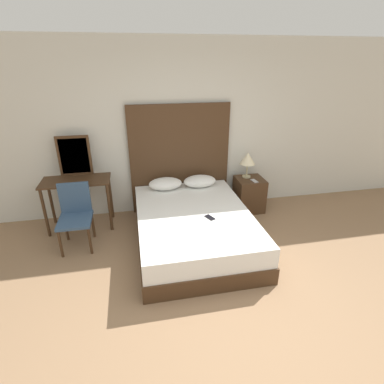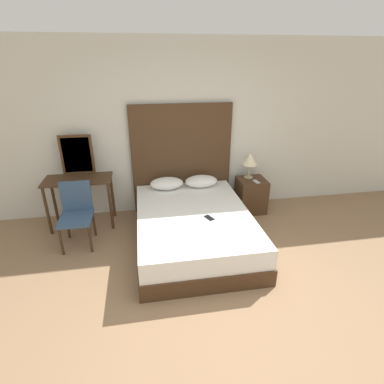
{
  "view_description": "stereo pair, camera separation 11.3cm",
  "coord_description": "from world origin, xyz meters",
  "px_view_note": "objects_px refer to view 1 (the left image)",
  "views": [
    {
      "loc": [
        -0.85,
        -1.92,
        2.39
      ],
      "look_at": [
        -0.11,
        1.71,
        0.73
      ],
      "focal_mm": 28.0,
      "sensor_mm": 36.0,
      "label": 1
    },
    {
      "loc": [
        -0.73,
        -1.94,
        2.39
      ],
      "look_at": [
        -0.11,
        1.71,
        0.73
      ],
      "focal_mm": 28.0,
      "sensor_mm": 36.0,
      "label": 2
    }
  ],
  "objects_px": {
    "nightstand": "(249,194)",
    "vanity_desk": "(77,189)",
    "bed": "(194,227)",
    "phone_on_bed": "(210,217)",
    "chair": "(75,213)",
    "table_lamp": "(248,159)",
    "phone_on_nightstand": "(254,181)"
  },
  "relations": [
    {
      "from": "nightstand",
      "to": "vanity_desk",
      "type": "height_order",
      "value": "vanity_desk"
    },
    {
      "from": "bed",
      "to": "vanity_desk",
      "type": "xyz_separation_m",
      "value": [
        -1.59,
        0.78,
        0.39
      ]
    },
    {
      "from": "phone_on_bed",
      "to": "chair",
      "type": "xyz_separation_m",
      "value": [
        -1.75,
        0.5,
        -0.0
      ]
    },
    {
      "from": "table_lamp",
      "to": "chair",
      "type": "xyz_separation_m",
      "value": [
        -2.66,
        -0.59,
        -0.4
      ]
    },
    {
      "from": "table_lamp",
      "to": "chair",
      "type": "height_order",
      "value": "table_lamp"
    },
    {
      "from": "bed",
      "to": "phone_on_bed",
      "type": "xyz_separation_m",
      "value": [
        0.18,
        -0.2,
        0.25
      ]
    },
    {
      "from": "phone_on_nightstand",
      "to": "vanity_desk",
      "type": "bearing_deg",
      "value": 178.12
    },
    {
      "from": "nightstand",
      "to": "vanity_desk",
      "type": "xyz_separation_m",
      "value": [
        -2.72,
        -0.02,
        0.35
      ]
    },
    {
      "from": "phone_on_bed",
      "to": "chair",
      "type": "height_order",
      "value": "chair"
    },
    {
      "from": "phone_on_bed",
      "to": "table_lamp",
      "type": "distance_m",
      "value": 1.48
    },
    {
      "from": "nightstand",
      "to": "phone_on_bed",
      "type": "bearing_deg",
      "value": -133.47
    },
    {
      "from": "bed",
      "to": "chair",
      "type": "xyz_separation_m",
      "value": [
        -1.57,
        0.3,
        0.25
      ]
    },
    {
      "from": "phone_on_bed",
      "to": "table_lamp",
      "type": "height_order",
      "value": "table_lamp"
    },
    {
      "from": "phone_on_nightstand",
      "to": "chair",
      "type": "xyz_separation_m",
      "value": [
        -2.72,
        -0.39,
        -0.09
      ]
    },
    {
      "from": "phone_on_bed",
      "to": "vanity_desk",
      "type": "height_order",
      "value": "vanity_desk"
    },
    {
      "from": "bed",
      "to": "phone_on_bed",
      "type": "distance_m",
      "value": 0.37
    },
    {
      "from": "phone_on_nightstand",
      "to": "chair",
      "type": "height_order",
      "value": "chair"
    },
    {
      "from": "phone_on_bed",
      "to": "vanity_desk",
      "type": "xyz_separation_m",
      "value": [
        -1.77,
        0.98,
        0.14
      ]
    },
    {
      "from": "chair",
      "to": "phone_on_bed",
      "type": "bearing_deg",
      "value": -15.99
    },
    {
      "from": "table_lamp",
      "to": "phone_on_nightstand",
      "type": "relative_size",
      "value": 2.67
    },
    {
      "from": "bed",
      "to": "table_lamp",
      "type": "bearing_deg",
      "value": 39.2
    },
    {
      "from": "phone_on_nightstand",
      "to": "chair",
      "type": "distance_m",
      "value": 2.75
    },
    {
      "from": "bed",
      "to": "phone_on_nightstand",
      "type": "height_order",
      "value": "phone_on_nightstand"
    },
    {
      "from": "phone_on_nightstand",
      "to": "vanity_desk",
      "type": "height_order",
      "value": "vanity_desk"
    },
    {
      "from": "phone_on_bed",
      "to": "table_lamp",
      "type": "xyz_separation_m",
      "value": [
        0.92,
        1.09,
        0.4
      ]
    },
    {
      "from": "nightstand",
      "to": "vanity_desk",
      "type": "bearing_deg",
      "value": -179.54
    },
    {
      "from": "nightstand",
      "to": "chair",
      "type": "xyz_separation_m",
      "value": [
        -2.7,
        -0.5,
        0.2
      ]
    },
    {
      "from": "phone_on_bed",
      "to": "chair",
      "type": "distance_m",
      "value": 1.82
    },
    {
      "from": "nightstand",
      "to": "table_lamp",
      "type": "distance_m",
      "value": 0.61
    },
    {
      "from": "phone_on_bed",
      "to": "phone_on_nightstand",
      "type": "relative_size",
      "value": 1.04
    },
    {
      "from": "phone_on_nightstand",
      "to": "chair",
      "type": "bearing_deg",
      "value": -171.83
    },
    {
      "from": "table_lamp",
      "to": "phone_on_nightstand",
      "type": "xyz_separation_m",
      "value": [
        0.06,
        -0.2,
        -0.31
      ]
    }
  ]
}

